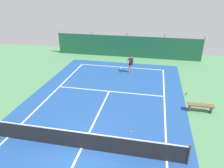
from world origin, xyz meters
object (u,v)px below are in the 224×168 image
at_px(tennis_net, 81,140).
at_px(water_bottle, 186,94).
at_px(parked_car, 157,46).
at_px(tennis_ball_near_player, 131,132).
at_px(courtside_bench, 201,106).
at_px(tennis_player, 131,63).

distance_m(tennis_net, water_bottle, 9.04).
bearing_deg(parked_car, tennis_ball_near_player, 86.09).
distance_m(tennis_ball_near_player, water_bottle, 6.27).
xyz_separation_m(parked_car, courtside_bench, (2.89, -12.81, -0.46)).
height_order(tennis_ball_near_player, parked_car, parked_car).
bearing_deg(tennis_ball_near_player, tennis_player, 97.37).
bearing_deg(tennis_player, courtside_bench, 116.41).
distance_m(parked_car, water_bottle, 10.89).
height_order(parked_car, water_bottle, parked_car).
height_order(tennis_net, tennis_ball_near_player, tennis_net).
bearing_deg(tennis_player, parked_car, -124.03).
relative_size(tennis_player, parked_car, 0.39).
relative_size(parked_car, water_bottle, 17.55).
height_order(tennis_net, water_bottle, tennis_net).
bearing_deg(courtside_bench, tennis_player, 131.89).
distance_m(tennis_player, tennis_ball_near_player, 8.98).
xyz_separation_m(tennis_player, water_bottle, (4.64, -3.65, -0.84)).
relative_size(tennis_player, tennis_ball_near_player, 24.85).
distance_m(parked_car, courtside_bench, 13.14).
bearing_deg(courtside_bench, water_bottle, 105.23).
xyz_separation_m(courtside_bench, water_bottle, (-0.59, 2.18, -0.25)).
bearing_deg(tennis_net, water_bottle, 50.75).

